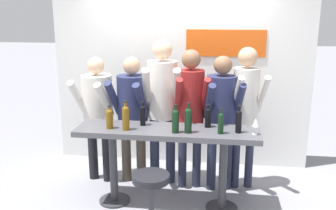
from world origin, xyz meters
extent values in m
plane|color=gray|center=(0.00, 0.00, 0.00)|extent=(40.00, 40.00, 0.00)
cube|color=silver|center=(0.00, 1.34, 1.28)|extent=(3.61, 0.10, 2.57)
cube|color=#DB5114|center=(0.62, 1.28, 1.75)|extent=(1.06, 0.02, 0.36)
cube|color=#4C4C51|center=(0.00, 0.00, 0.89)|extent=(2.01, 0.50, 0.06)
cylinder|color=#333338|center=(-0.62, 0.00, 0.46)|extent=(0.09, 0.09, 0.86)
cylinder|color=#333338|center=(-0.62, 0.00, 0.01)|extent=(0.36, 0.36, 0.02)
cylinder|color=#333338|center=(0.62, 0.00, 0.46)|extent=(0.09, 0.09, 0.86)
cylinder|color=#333338|center=(0.62, 0.00, 0.01)|extent=(0.36, 0.36, 0.02)
cylinder|color=#333338|center=(-0.08, -0.54, 0.30)|extent=(0.06, 0.06, 0.56)
cylinder|color=black|center=(-0.08, -0.54, 0.59)|extent=(0.37, 0.37, 0.07)
cylinder|color=black|center=(-1.07, 0.58, 0.39)|extent=(0.12, 0.12, 0.78)
cylinder|color=black|center=(-0.86, 0.53, 0.39)|extent=(0.12, 0.12, 0.78)
cylinder|color=beige|center=(-0.97, 0.56, 1.09)|extent=(0.45, 0.45, 0.62)
sphere|color=#D6AD89|center=(-0.97, 0.56, 1.52)|extent=(0.21, 0.21, 0.21)
cylinder|color=beige|center=(-1.17, 0.44, 1.13)|extent=(0.16, 0.39, 0.48)
cylinder|color=beige|center=(-0.82, 0.37, 1.13)|extent=(0.16, 0.39, 0.48)
cylinder|color=#473D33|center=(-0.62, 0.57, 0.39)|extent=(0.12, 0.12, 0.78)
cylinder|color=#473D33|center=(-0.41, 0.54, 0.39)|extent=(0.12, 0.12, 0.78)
cylinder|color=#23284C|center=(-0.51, 0.56, 1.09)|extent=(0.44, 0.44, 0.62)
sphere|color=tan|center=(-0.51, 0.56, 1.53)|extent=(0.21, 0.21, 0.21)
cylinder|color=#23284C|center=(-0.72, 0.44, 1.14)|extent=(0.16, 0.39, 0.48)
cylinder|color=#23284C|center=(-0.37, 0.38, 1.14)|extent=(0.16, 0.39, 0.48)
cylinder|color=#23283D|center=(-0.24, 0.58, 0.44)|extent=(0.12, 0.12, 0.88)
cylinder|color=#23283D|center=(-0.04, 0.60, 0.44)|extent=(0.12, 0.12, 0.88)
cylinder|color=beige|center=(-0.14, 0.59, 1.23)|extent=(0.41, 0.41, 0.70)
sphere|color=#D6AD89|center=(-0.14, 0.59, 1.72)|extent=(0.24, 0.24, 0.24)
cylinder|color=beige|center=(-0.30, 0.40, 1.28)|extent=(0.14, 0.42, 0.54)
cylinder|color=beige|center=(0.05, 0.44, 1.28)|extent=(0.14, 0.42, 0.54)
cylinder|color=#23283D|center=(0.12, 0.49, 0.42)|extent=(0.10, 0.10, 0.83)
cylinder|color=#23283D|center=(0.30, 0.53, 0.42)|extent=(0.10, 0.10, 0.83)
cylinder|color=maroon|center=(0.21, 0.51, 1.16)|extent=(0.38, 0.38, 0.66)
sphere|color=brown|center=(0.21, 0.51, 1.63)|extent=(0.23, 0.23, 0.23)
cylinder|color=maroon|center=(0.09, 0.33, 1.21)|extent=(0.14, 0.39, 0.51)
cylinder|color=maroon|center=(0.39, 0.38, 1.21)|extent=(0.14, 0.39, 0.51)
cylinder|color=#23283D|center=(0.49, 0.48, 0.40)|extent=(0.11, 0.11, 0.80)
cylinder|color=#23283D|center=(0.68, 0.52, 0.40)|extent=(0.11, 0.11, 0.80)
cylinder|color=#23284C|center=(0.58, 0.50, 1.12)|extent=(0.42, 0.42, 0.64)
sphere|color=brown|center=(0.58, 0.50, 1.56)|extent=(0.22, 0.22, 0.22)
cylinder|color=#23284C|center=(0.45, 0.31, 1.17)|extent=(0.16, 0.39, 0.49)
cylinder|color=#23284C|center=(0.78, 0.38, 1.17)|extent=(0.16, 0.39, 0.49)
cylinder|color=#23283D|center=(0.79, 0.57, 0.42)|extent=(0.10, 0.10, 0.85)
cylinder|color=#23283D|center=(0.95, 0.60, 0.42)|extent=(0.10, 0.10, 0.85)
cylinder|color=beige|center=(0.87, 0.59, 1.18)|extent=(0.36, 0.36, 0.67)
sphere|color=tan|center=(0.87, 0.59, 1.65)|extent=(0.23, 0.23, 0.23)
cylinder|color=beige|center=(0.76, 0.40, 1.23)|extent=(0.15, 0.40, 0.51)
cylinder|color=beige|center=(1.05, 0.46, 1.23)|extent=(0.15, 0.40, 0.51)
cylinder|color=black|center=(-0.29, 0.09, 1.02)|extent=(0.06, 0.06, 0.19)
sphere|color=black|center=(-0.29, 0.09, 1.12)|extent=(0.06, 0.06, 0.06)
cylinder|color=black|center=(-0.29, 0.09, 1.15)|extent=(0.02, 0.02, 0.07)
cylinder|color=black|center=(-0.29, 0.09, 1.19)|extent=(0.03, 0.03, 0.01)
cylinder|color=black|center=(0.44, 0.12, 1.01)|extent=(0.07, 0.07, 0.18)
sphere|color=black|center=(0.44, 0.12, 1.10)|extent=(0.07, 0.07, 0.07)
cylinder|color=black|center=(0.44, 0.12, 1.14)|extent=(0.03, 0.03, 0.06)
cylinder|color=black|center=(0.44, 0.12, 1.18)|extent=(0.03, 0.03, 0.01)
cylinder|color=black|center=(0.58, -0.08, 1.02)|extent=(0.06, 0.06, 0.19)
sphere|color=black|center=(0.58, -0.08, 1.11)|extent=(0.06, 0.06, 0.06)
cylinder|color=black|center=(0.58, -0.08, 1.15)|extent=(0.02, 0.02, 0.07)
cylinder|color=black|center=(0.58, -0.08, 1.19)|extent=(0.03, 0.03, 0.01)
cylinder|color=black|center=(0.24, -0.10, 1.04)|extent=(0.08, 0.08, 0.23)
sphere|color=black|center=(0.24, -0.10, 1.15)|extent=(0.08, 0.08, 0.08)
cylinder|color=black|center=(0.24, -0.10, 1.19)|extent=(0.03, 0.03, 0.08)
cylinder|color=black|center=(0.24, -0.10, 1.24)|extent=(0.03, 0.03, 0.02)
cylinder|color=black|center=(0.77, -0.02, 1.03)|extent=(0.06, 0.06, 0.21)
sphere|color=black|center=(0.77, -0.02, 1.13)|extent=(0.06, 0.06, 0.06)
cylinder|color=black|center=(0.77, -0.02, 1.17)|extent=(0.02, 0.02, 0.07)
cylinder|color=black|center=(0.77, -0.02, 1.22)|extent=(0.03, 0.03, 0.02)
cylinder|color=black|center=(0.11, -0.12, 1.03)|extent=(0.08, 0.08, 0.22)
sphere|color=black|center=(0.11, -0.12, 1.14)|extent=(0.08, 0.08, 0.08)
cylinder|color=black|center=(0.11, -0.12, 1.18)|extent=(0.03, 0.03, 0.08)
cylinder|color=black|center=(0.11, -0.12, 1.22)|extent=(0.03, 0.03, 0.02)
cylinder|color=brown|center=(-0.62, -0.07, 1.01)|extent=(0.08, 0.08, 0.18)
sphere|color=brown|center=(-0.62, -0.07, 1.10)|extent=(0.08, 0.08, 0.08)
cylinder|color=brown|center=(-0.62, -0.07, 1.14)|extent=(0.03, 0.03, 0.06)
cylinder|color=black|center=(-0.62, -0.07, 1.17)|extent=(0.03, 0.03, 0.01)
cylinder|color=brown|center=(-0.44, -0.10, 1.04)|extent=(0.08, 0.08, 0.23)
sphere|color=brown|center=(-0.44, -0.10, 1.15)|extent=(0.08, 0.08, 0.08)
cylinder|color=brown|center=(-0.44, -0.10, 1.19)|extent=(0.03, 0.03, 0.08)
cylinder|color=black|center=(-0.44, -0.10, 1.24)|extent=(0.03, 0.03, 0.02)
cylinder|color=silver|center=(0.94, -0.06, 0.93)|extent=(0.06, 0.06, 0.01)
cylinder|color=silver|center=(0.94, -0.06, 0.97)|extent=(0.01, 0.01, 0.08)
cone|color=silver|center=(0.94, -0.06, 1.05)|extent=(0.07, 0.07, 0.09)
camera|label=1|loc=(0.54, -3.86, 2.20)|focal=40.00mm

